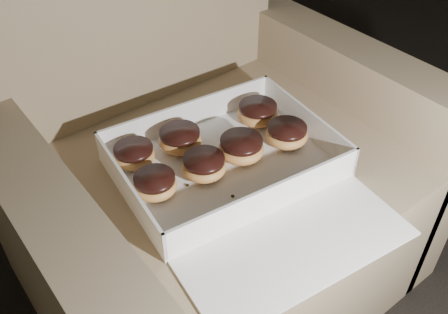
% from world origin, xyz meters
% --- Properties ---
extents(floor, '(4.50, 4.50, 0.00)m').
position_xyz_m(floor, '(0.00, 0.00, 0.00)').
color(floor, black).
rests_on(floor, ground).
extents(armchair, '(0.85, 0.72, 0.89)m').
position_xyz_m(armchair, '(-0.44, 0.07, 0.28)').
color(armchair, '#937B5D').
rests_on(armchair, floor).
extents(bakery_box, '(0.46, 0.52, 0.07)m').
position_xyz_m(bakery_box, '(-0.47, -0.06, 0.41)').
color(bakery_box, white).
rests_on(bakery_box, armchair).
extents(donut_a, '(0.09, 0.09, 0.05)m').
position_xyz_m(donut_a, '(-0.42, -0.02, 0.43)').
color(donut_a, '#E09F4E').
rests_on(donut_a, bakery_box).
extents(donut_b, '(0.09, 0.09, 0.04)m').
position_xyz_m(donut_b, '(-0.32, 0.05, 0.43)').
color(donut_b, '#E09F4E').
rests_on(donut_b, bakery_box).
extents(donut_c, '(0.09, 0.09, 0.04)m').
position_xyz_m(donut_c, '(-0.32, -0.05, 0.43)').
color(donut_c, '#E09F4E').
rests_on(donut_c, bakery_box).
extents(donut_d, '(0.08, 0.08, 0.04)m').
position_xyz_m(donut_d, '(-0.60, 0.09, 0.43)').
color(donut_d, '#E09F4E').
rests_on(donut_d, bakery_box).
extents(donut_e, '(0.08, 0.08, 0.04)m').
position_xyz_m(donut_e, '(-0.62, -0.01, 0.43)').
color(donut_e, '#E09F4E').
rests_on(donut_e, bakery_box).
extents(donut_f, '(0.09, 0.09, 0.04)m').
position_xyz_m(donut_f, '(-0.50, 0.08, 0.43)').
color(donut_f, '#E09F4E').
rests_on(donut_f, bakery_box).
extents(donut_g, '(0.09, 0.09, 0.04)m').
position_xyz_m(donut_g, '(-0.51, -0.02, 0.43)').
color(donut_g, '#E09F4E').
rests_on(donut_g, bakery_box).
extents(crumb_a, '(0.01, 0.01, 0.00)m').
position_xyz_m(crumb_a, '(-0.36, -0.16, 0.41)').
color(crumb_a, black).
rests_on(crumb_a, bakery_box).
extents(crumb_b, '(0.01, 0.01, 0.00)m').
position_xyz_m(crumb_b, '(-0.61, -0.13, 0.41)').
color(crumb_b, black).
rests_on(crumb_b, bakery_box).
extents(crumb_c, '(0.01, 0.01, 0.00)m').
position_xyz_m(crumb_c, '(-0.56, -0.03, 0.41)').
color(crumb_c, black).
rests_on(crumb_c, bakery_box).
extents(crumb_d, '(0.01, 0.01, 0.00)m').
position_xyz_m(crumb_d, '(-0.51, -0.10, 0.41)').
color(crumb_d, black).
rests_on(crumb_d, bakery_box).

